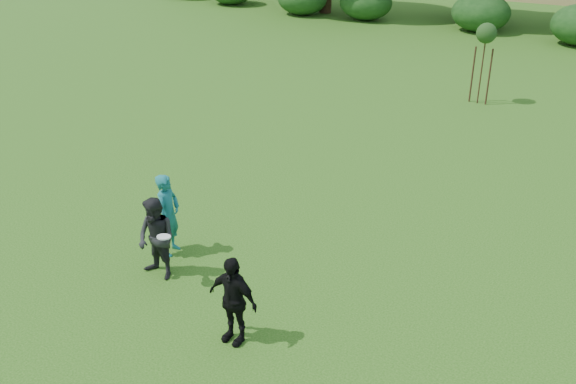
# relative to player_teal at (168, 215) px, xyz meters

# --- Properties ---
(ground) EXTENTS (120.00, 120.00, 0.00)m
(ground) POSITION_rel_player_teal_xyz_m (1.72, -1.05, -0.91)
(ground) COLOR #19470C
(ground) RESTS_ON ground
(player_teal) EXTENTS (0.58, 0.75, 1.82)m
(player_teal) POSITION_rel_player_teal_xyz_m (0.00, 0.00, 0.00)
(player_teal) COLOR #18686C
(player_teal) RESTS_ON ground
(player_grey) EXTENTS (0.88, 0.71, 1.72)m
(player_grey) POSITION_rel_player_teal_xyz_m (0.45, -0.83, -0.05)
(player_grey) COLOR black
(player_grey) RESTS_ON ground
(player_black) EXTENTS (0.97, 0.41, 1.66)m
(player_black) POSITION_rel_player_teal_xyz_m (2.92, -1.59, -0.08)
(player_black) COLOR black
(player_black) RESTS_ON ground
(frisbee) EXTENTS (0.27, 0.27, 0.06)m
(frisbee) POSITION_rel_player_teal_xyz_m (0.82, -0.99, 0.19)
(frisbee) COLOR white
(frisbee) RESTS_ON ground
(sapling) EXTENTS (0.70, 0.70, 2.85)m
(sapling) POSITION_rel_player_teal_xyz_m (2.17, 13.74, 1.51)
(sapling) COLOR #3A2216
(sapling) RESTS_ON ground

